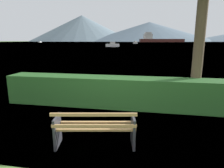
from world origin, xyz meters
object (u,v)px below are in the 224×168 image
Objects in this scene: cargo_ship_large at (158,39)px; sailboat_mid at (135,43)px; tender_far at (40,42)px; fishing_boat_near at (113,45)px; park_bench at (95,128)px.

cargo_ship_large is 167.29m from sailboat_mid.
tender_far is (-153.47, -84.31, -3.74)m from cargo_ship_large.
cargo_ship_large is 11.92× the size of sailboat_mid.
park_bench is at bearing -79.92° from fishing_boat_near.
fishing_boat_near reaches higher than park_bench.
tender_far is at bearing 147.78° from sailboat_mid.
fishing_boat_near is at bearing 100.08° from park_bench.
cargo_ship_large reaches higher than tender_far.
sailboat_mid is 0.78× the size of tender_far.
fishing_boat_near reaches higher than tender_far.
fishing_boat_near is at bearing -52.67° from tender_far.
cargo_ship_large reaches higher than fishing_boat_near.
tender_far is at bearing -151.22° from cargo_ship_large.
cargo_ship_large is 13.64× the size of fishing_boat_near.
tender_far reaches higher than park_bench.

